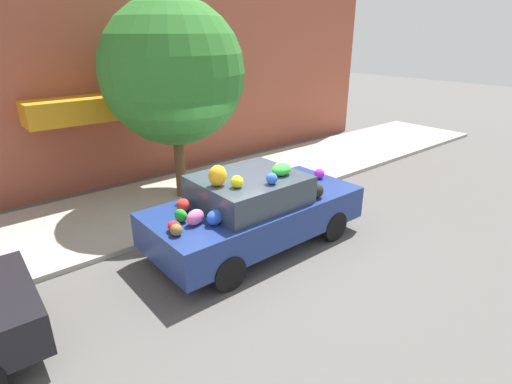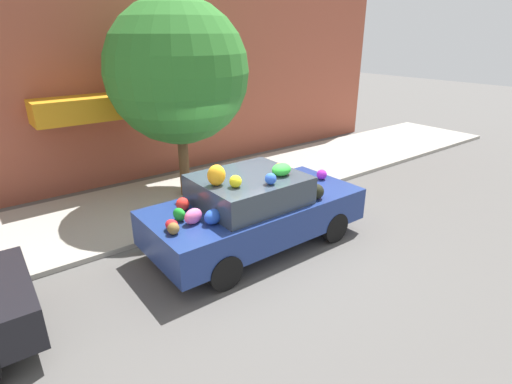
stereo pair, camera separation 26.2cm
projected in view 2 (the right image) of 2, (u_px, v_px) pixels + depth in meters
ground_plane at (250, 240)px, 7.98m from camera, size 60.00×60.00×0.00m
sidewalk_curb at (186, 197)px, 9.94m from camera, size 24.00×3.20×0.10m
building_facade at (136, 68)px, 10.45m from camera, size 18.00×1.20×6.04m
street_tree at (178, 72)px, 8.86m from camera, size 3.20×3.20×4.53m
fire_hydrant at (274, 176)px, 10.19m from camera, size 0.20×0.20×0.70m
art_car at (254, 209)px, 7.53m from camera, size 4.17×1.89×1.81m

